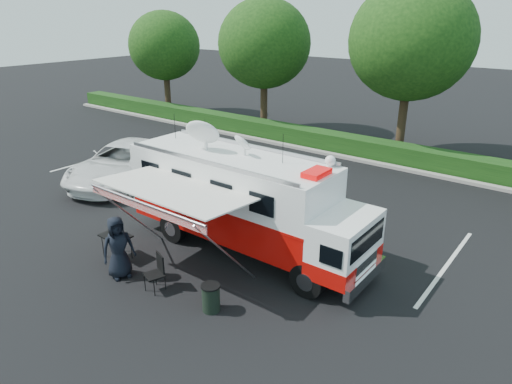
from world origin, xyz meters
TOP-DOWN VIEW (x-y plane):
  - ground_plane at (0.00, 0.00)m, footprint 120.00×120.00m
  - back_border at (1.14, 12.90)m, footprint 60.00×6.14m
  - stall_lines at (-0.50, 3.00)m, footprint 24.12×5.50m
  - command_truck at (-0.07, -0.00)m, footprint 8.36×2.30m
  - awning at (-0.82, -2.39)m, footprint 4.56×2.38m
  - white_suv at (-8.55, 1.72)m, footprint 4.76×6.88m
  - person at (-1.96, -3.48)m, footprint 0.88×1.08m
  - folding_table at (-2.94, -2.88)m, footprint 0.96×0.69m
  - folding_chair at (-0.59, -3.23)m, footprint 0.63×0.67m
  - trash_bin at (1.28, -3.08)m, footprint 0.51×0.51m

SIDE VIEW (x-z plane):
  - ground_plane at x=0.00m, z-range 0.00..0.00m
  - white_suv at x=-8.55m, z-range -0.87..0.87m
  - person at x=-1.96m, z-range -0.95..0.95m
  - stall_lines at x=-0.50m, z-range 0.00..0.01m
  - trash_bin at x=1.28m, z-range 0.00..0.76m
  - folding_chair at x=-0.59m, z-range 0.10..1.14m
  - folding_table at x=-2.94m, z-range 0.35..1.16m
  - command_truck at x=-0.07m, z-range -0.29..3.73m
  - awning at x=-0.82m, z-range 1.20..3.96m
  - back_border at x=1.14m, z-range 0.57..9.44m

